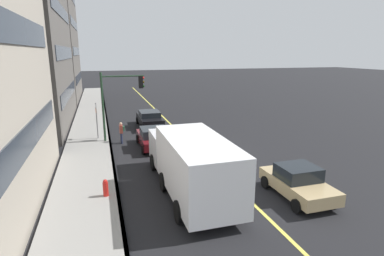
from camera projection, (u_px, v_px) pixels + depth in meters
ground at (196, 149)px, 21.06m from camera, size 200.00×200.00×0.00m
sidewalk_slab at (88, 158)px, 19.04m from camera, size 80.00×3.12×0.15m
curb_edge at (112, 156)px, 19.46m from camera, size 80.00×0.16×0.15m
lane_stripe_center at (196, 149)px, 21.06m from camera, size 80.00×0.16×0.01m
building_glass_right at (29, 8)px, 40.62m from camera, size 15.48×10.82×24.36m
car_maroon at (154, 137)px, 21.32m from camera, size 4.21×2.10×1.42m
car_black at (150, 118)px, 27.31m from camera, size 4.64×2.01×1.43m
car_tan at (298, 182)px, 13.95m from camera, size 3.81×2.01×1.48m
truck_white at (191, 161)px, 14.20m from camera, size 8.45×2.64×2.87m
pedestrian_with_backpack at (121, 131)px, 22.23m from camera, size 0.38×0.37×1.57m
traffic_light_mast at (119, 95)px, 22.10m from camera, size 0.28×3.11×5.12m
street_sign_post at (97, 119)px, 22.85m from camera, size 0.60×0.08×2.83m
fire_hydrant at (106, 189)px, 13.79m from camera, size 0.24×0.24×0.94m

